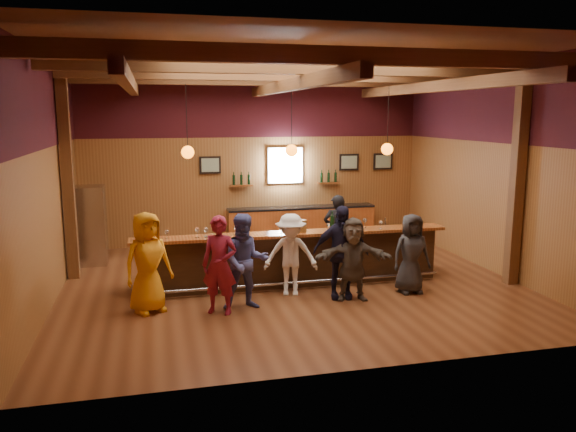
{
  "coord_description": "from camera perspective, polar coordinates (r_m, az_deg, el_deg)",
  "views": [
    {
      "loc": [
        -2.64,
        -10.66,
        3.41
      ],
      "look_at": [
        0.0,
        0.3,
        1.35
      ],
      "focal_mm": 35.0,
      "sensor_mm": 36.0,
      "label": 1
    }
  ],
  "objects": [
    {
      "name": "room",
      "position": [
        11.04,
        0.3,
        9.34
      ],
      "size": [
        9.04,
        9.0,
        4.52
      ],
      "color": "brown",
      "rests_on": "ground"
    },
    {
      "name": "bar_counter",
      "position": [
        11.5,
        0.26,
        -4.19
      ],
      "size": [
        6.3,
        1.07,
        1.11
      ],
      "color": "black",
      "rests_on": "ground"
    },
    {
      "name": "back_bar_cabinet",
      "position": [
        15.17,
        1.38,
        -0.8
      ],
      "size": [
        4.0,
        0.52,
        0.95
      ],
      "color": "brown",
      "rests_on": "ground"
    },
    {
      "name": "window",
      "position": [
        15.06,
        -0.29,
        5.17
      ],
      "size": [
        0.95,
        0.09,
        0.95
      ],
      "color": "silver",
      "rests_on": "room"
    },
    {
      "name": "framed_pictures",
      "position": [
        15.27,
        2.9,
        5.42
      ],
      "size": [
        5.35,
        0.05,
        0.45
      ],
      "color": "black",
      "rests_on": "room"
    },
    {
      "name": "wine_shelves",
      "position": [
        15.04,
        -0.23,
        3.52
      ],
      "size": [
        3.0,
        0.18,
        0.3
      ],
      "color": "brown",
      "rests_on": "room"
    },
    {
      "name": "pendant_lights",
      "position": [
        11.0,
        0.37,
        6.7
      ],
      "size": [
        4.24,
        0.24,
        1.37
      ],
      "color": "black",
      "rests_on": "room"
    },
    {
      "name": "stainless_fridge",
      "position": [
        13.57,
        -19.48,
        -0.9
      ],
      "size": [
        0.7,
        0.7,
        1.8
      ],
      "primitive_type": "cube",
      "color": "silver",
      "rests_on": "ground"
    },
    {
      "name": "customer_orange",
      "position": [
        9.99,
        -14.07,
        -4.61
      ],
      "size": [
        1.02,
        0.89,
        1.77
      ],
      "primitive_type": "imported",
      "rotation": [
        0.0,
        0.0,
        0.47
      ],
      "color": "orange",
      "rests_on": "ground"
    },
    {
      "name": "customer_redvest",
      "position": [
        9.71,
        -6.97,
        -4.98
      ],
      "size": [
        0.74,
        0.65,
        1.71
      ],
      "primitive_type": "imported",
      "rotation": [
        0.0,
        0.0,
        -0.46
      ],
      "color": "maroon",
      "rests_on": "ground"
    },
    {
      "name": "customer_denim",
      "position": [
        9.88,
        -4.32,
        -4.66
      ],
      "size": [
        0.84,
        0.66,
        1.71
      ],
      "primitive_type": "imported",
      "rotation": [
        0.0,
        0.0,
        -0.02
      ],
      "color": "#4C5498",
      "rests_on": "ground"
    },
    {
      "name": "customer_white",
      "position": [
        10.61,
        0.27,
        -3.96
      ],
      "size": [
        1.13,
        0.81,
        1.57
      ],
      "primitive_type": "imported",
      "rotation": [
        0.0,
        0.0,
        -0.24
      ],
      "color": "white",
      "rests_on": "ground"
    },
    {
      "name": "customer_navy",
      "position": [
        10.48,
        5.38,
        -3.66
      ],
      "size": [
        1.1,
        0.63,
        1.76
      ],
      "primitive_type": "imported",
      "rotation": [
        0.0,
        0.0,
        -0.21
      ],
      "color": "black",
      "rests_on": "ground"
    },
    {
      "name": "customer_brown",
      "position": [
        10.42,
        6.58,
        -4.35
      ],
      "size": [
        1.5,
        0.73,
        1.55
      ],
      "primitive_type": "imported",
      "rotation": [
        0.0,
        0.0,
        -0.19
      ],
      "color": "#514A41",
      "rests_on": "ground"
    },
    {
      "name": "customer_dark",
      "position": [
        11.03,
        12.41,
        -3.74
      ],
      "size": [
        0.75,
        0.49,
        1.54
      ],
      "primitive_type": "imported",
      "rotation": [
        0.0,
        0.0,
        0.0
      ],
      "color": "#28272A",
      "rests_on": "ground"
    },
    {
      "name": "bartender",
      "position": [
        12.52,
        5.0,
        -1.58
      ],
      "size": [
        0.69,
        0.54,
        1.66
      ],
      "primitive_type": "imported",
      "rotation": [
        0.0,
        0.0,
        2.87
      ],
      "color": "black",
      "rests_on": "ground"
    },
    {
      "name": "ice_bucket",
      "position": [
        11.04,
        1.33,
        -1.02
      ],
      "size": [
        0.22,
        0.22,
        0.24
      ],
      "primitive_type": "cylinder",
      "color": "brown",
      "rests_on": "bar_counter"
    },
    {
      "name": "bottle_a",
      "position": [
        11.36,
        4.51,
        -0.6
      ],
      "size": [
        0.08,
        0.08,
        0.38
      ],
      "color": "black",
      "rests_on": "bar_counter"
    },
    {
      "name": "bottle_b",
      "position": [
        11.46,
        5.43,
        -0.53
      ],
      "size": [
        0.08,
        0.08,
        0.37
      ],
      "color": "black",
      "rests_on": "bar_counter"
    },
    {
      "name": "glass_a",
      "position": [
        10.71,
        -12.21,
        -1.63
      ],
      "size": [
        0.07,
        0.07,
        0.17
      ],
      "color": "silver",
      "rests_on": "bar_counter"
    },
    {
      "name": "glass_b",
      "position": [
        10.69,
        -9.22,
        -1.43
      ],
      "size": [
        0.09,
        0.09,
        0.2
      ],
      "color": "silver",
      "rests_on": "bar_counter"
    },
    {
      "name": "glass_c",
      "position": [
        10.7,
        -8.36,
        -1.43
      ],
      "size": [
        0.08,
        0.08,
        0.19
      ],
      "color": "silver",
      "rests_on": "bar_counter"
    },
    {
      "name": "glass_d",
      "position": [
        10.82,
        -5.34,
        -1.24
      ],
      "size": [
        0.08,
        0.08,
        0.18
      ],
      "color": "silver",
      "rests_on": "bar_counter"
    },
    {
      "name": "glass_e",
      "position": [
        10.91,
        -0.69,
        -1.1
      ],
      "size": [
        0.08,
        0.08,
        0.19
      ],
      "color": "silver",
      "rests_on": "bar_counter"
    },
    {
      "name": "glass_f",
      "position": [
        11.15,
        4.09,
        -0.96
      ],
      "size": [
        0.07,
        0.07,
        0.16
      ],
      "color": "silver",
      "rests_on": "bar_counter"
    },
    {
      "name": "glass_g",
      "position": [
        11.57,
        7.79,
        -0.5
      ],
      "size": [
        0.09,
        0.09,
        0.2
      ],
      "color": "silver",
      "rests_on": "bar_counter"
    },
    {
      "name": "glass_h",
      "position": [
        11.5,
        9.38,
        -0.69
      ],
      "size": [
        0.08,
        0.08,
        0.17
      ],
      "color": "silver",
      "rests_on": "bar_counter"
    }
  ]
}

